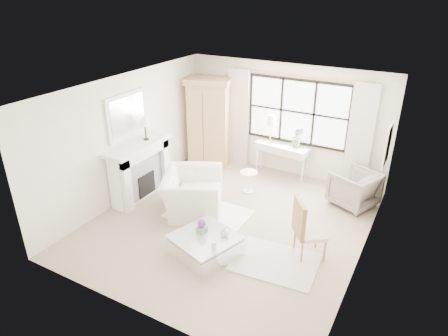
{
  "coord_description": "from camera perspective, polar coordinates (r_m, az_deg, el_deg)",
  "views": [
    {
      "loc": [
        3.18,
        -5.97,
        4.39
      ],
      "look_at": [
        -0.26,
        0.2,
        1.06
      ],
      "focal_mm": 32.0,
      "sensor_mm": 36.0,
      "label": 1
    }
  ],
  "objects": [
    {
      "name": "curtain_right",
      "position": [
        9.28,
        18.85,
        3.98
      ],
      "size": [
        0.55,
        0.1,
        2.47
      ],
      "primitive_type": "cube",
      "color": "silver",
      "rests_on": "ground"
    },
    {
      "name": "window_pane",
      "position": [
        9.58,
        10.45,
        7.89
      ],
      "size": [
        2.4,
        0.02,
        1.5
      ],
      "primitive_type": "cube",
      "color": "white",
      "rests_on": "wall_back"
    },
    {
      "name": "wall_front",
      "position": [
        5.45,
        -12.99,
        -9.37
      ],
      "size": [
        5.0,
        0.0,
        5.0
      ],
      "primitive_type": "plane",
      "rotation": [
        -1.57,
        0.0,
        0.0
      ],
      "color": "white",
      "rests_on": "ground"
    },
    {
      "name": "pillar_candle",
      "position": [
        6.69,
        -1.45,
        -10.93
      ],
      "size": [
        0.08,
        0.08,
        0.12
      ],
      "primitive_type": "cylinder",
      "color": "white",
      "rests_on": "coffee_table"
    },
    {
      "name": "coffee_table",
      "position": [
        7.12,
        -2.7,
        -11.02
      ],
      "size": [
        1.26,
        1.26,
        0.38
      ],
      "rotation": [
        0.0,
        0.0,
        -0.32
      ],
      "color": "white",
      "rests_on": "floor"
    },
    {
      "name": "rug_right",
      "position": [
        7.08,
        7.31,
        -13.19
      ],
      "size": [
        1.51,
        1.19,
        0.03
      ],
      "primitive_type": "cube",
      "rotation": [
        0.0,
        0.0,
        0.09
      ],
      "color": "silver",
      "rests_on": "floor"
    },
    {
      "name": "mirror_glass",
      "position": [
        8.59,
        -13.59,
        7.26
      ],
      "size": [
        0.02,
        1.0,
        0.8
      ],
      "primitive_type": "cube",
      "color": "silver",
      "rests_on": "wall_left"
    },
    {
      "name": "mirror_frame",
      "position": [
        8.61,
        -13.74,
        7.28
      ],
      "size": [
        0.05,
        1.15,
        0.95
      ],
      "primitive_type": "cube",
      "color": "silver",
      "rests_on": "wall_left"
    },
    {
      "name": "art_canvas",
      "position": [
        8.21,
        22.19,
        3.08
      ],
      "size": [
        0.01,
        0.52,
        0.72
      ],
      "primitive_type": "cube",
      "color": "beige",
      "rests_on": "wall_right"
    },
    {
      "name": "planter_box",
      "position": [
        7.07,
        -3.19,
        -8.78
      ],
      "size": [
        0.16,
        0.16,
        0.12
      ],
      "primitive_type": "cube",
      "rotation": [
        0.0,
        0.0,
        -0.06
      ],
      "color": "gray",
      "rests_on": "coffee_table"
    },
    {
      "name": "planter_flowers",
      "position": [
        7.0,
        -3.22,
        -7.87
      ],
      "size": [
        0.15,
        0.15,
        0.15
      ],
      "primitive_type": "sphere",
      "color": "#62317C",
      "rests_on": "planter_box"
    },
    {
      "name": "wall_back",
      "position": [
        9.77,
        8.71,
        6.81
      ],
      "size": [
        5.0,
        0.0,
        5.0
      ],
      "primitive_type": "plane",
      "rotation": [
        1.57,
        0.0,
        0.0
      ],
      "color": "white",
      "rests_on": "ground"
    },
    {
      "name": "rug_left",
      "position": [
        8.31,
        -2.18,
        -6.55
      ],
      "size": [
        1.61,
        1.14,
        0.03
      ],
      "primitive_type": "cube",
      "rotation": [
        0.0,
        0.0,
        0.0
      ],
      "color": "white",
      "rests_on": "floor"
    },
    {
      "name": "art_frame",
      "position": [
        8.21,
        22.32,
        3.05
      ],
      "size": [
        0.04,
        0.62,
        0.82
      ],
      "primitive_type": "cube",
      "color": "white",
      "rests_on": "wall_right"
    },
    {
      "name": "side_table",
      "position": [
        9.02,
        3.55,
        -1.57
      ],
      "size": [
        0.4,
        0.4,
        0.51
      ],
      "color": "white",
      "rests_on": "floor"
    },
    {
      "name": "wall_right",
      "position": [
        6.74,
        20.12,
        -3.26
      ],
      "size": [
        0.0,
        5.5,
        5.5
      ],
      "primitive_type": "plane",
      "rotation": [
        1.57,
        0.0,
        -1.57
      ],
      "color": "silver",
      "rests_on": "ground"
    },
    {
      "name": "window_frame",
      "position": [
        9.57,
        10.43,
        7.87
      ],
      "size": [
        2.5,
        0.04,
        1.5
      ],
      "primitive_type": null,
      "color": "black",
      "rests_on": "wall_back"
    },
    {
      "name": "french_chair",
      "position": [
        7.16,
        11.95,
        -10.12
      ],
      "size": [
        0.68,
        0.67,
        1.08
      ],
      "rotation": [
        0.0,
        0.0,
        2.2
      ],
      "color": "#A97647",
      "rests_on": "floor"
    },
    {
      "name": "orchid_plant",
      "position": [
        9.53,
        10.45,
        4.32
      ],
      "size": [
        0.29,
        0.24,
        0.51
      ],
      "primitive_type": "imported",
      "rotation": [
        0.0,
        0.0,
        0.06
      ],
      "color": "#58714B",
      "rests_on": "console_table"
    },
    {
      "name": "curtain_rod",
      "position": [
        9.31,
        10.74,
        12.91
      ],
      "size": [
        3.3,
        0.04,
        0.04
      ],
      "primitive_type": "cylinder",
      "rotation": [
        0.0,
        1.57,
        0.0
      ],
      "color": "#B0803D",
      "rests_on": "wall_back"
    },
    {
      "name": "club_armchair",
      "position": [
        8.24,
        -4.53,
        -3.61
      ],
      "size": [
        1.6,
        1.68,
        0.85
      ],
      "primitive_type": "imported",
      "rotation": [
        0.0,
        0.0,
        2.03
      ],
      "color": "white",
      "rests_on": "floor"
    },
    {
      "name": "coffee_vase",
      "position": [
        6.96,
        0.13,
        -9.09
      ],
      "size": [
        0.2,
        0.2,
        0.17
      ],
      "primitive_type": "imported",
      "rotation": [
        0.0,
        0.0,
        -0.33
      ],
      "color": "silver",
      "rests_on": "coffee_table"
    },
    {
      "name": "fireplace",
      "position": [
        8.91,
        -12.02,
        -0.18
      ],
      "size": [
        0.58,
        1.66,
        1.26
      ],
      "color": "white",
      "rests_on": "ground"
    },
    {
      "name": "console_table",
      "position": [
        9.88,
        8.24,
        1.14
      ],
      "size": [
        1.35,
        0.61,
        0.8
      ],
      "rotation": [
        0.0,
        0.0,
        -0.12
      ],
      "color": "white",
      "rests_on": "floor"
    },
    {
      "name": "mantel_lamp",
      "position": [
        8.69,
        -11.26,
        6.41
      ],
      "size": [
        0.22,
        0.22,
        0.51
      ],
      "color": "black",
      "rests_on": "fireplace"
    },
    {
      "name": "wall_left",
      "position": [
        8.78,
        -13.56,
        4.27
      ],
      "size": [
        0.0,
        5.5,
        5.5
      ],
      "primitive_type": "plane",
      "rotation": [
        1.57,
        0.0,
        1.57
      ],
      "color": "silver",
      "rests_on": "ground"
    },
    {
      "name": "armoire",
      "position": [
        10.24,
        -2.12,
        6.71
      ],
      "size": [
        1.26,
        0.96,
        2.24
      ],
      "rotation": [
        0.0,
        0.0,
        0.25
      ],
      "color": "tan",
      "rests_on": "floor"
    },
    {
      "name": "wingback_chair",
      "position": [
        8.9,
        18.07,
        -2.81
      ],
      "size": [
        1.12,
        1.11,
        0.78
      ],
      "primitive_type": "imported",
      "rotation": [
        0.0,
        0.0,
        -1.98
      ],
      "color": "gray",
      "rests_on": "floor"
    },
    {
      "name": "floor",
      "position": [
        8.06,
        0.93,
        -7.74
      ],
      "size": [
        5.5,
        5.5,
        0.0
      ],
      "primitive_type": "plane",
      "color": "tan",
      "rests_on": "ground"
    },
    {
      "name": "curtain_left",
      "position": [
        10.17,
        2.11,
        7.15
      ],
      "size": [
        0.55,
        0.1,
        2.47
      ],
      "primitive_type": "cube",
      "color": "beige",
      "rests_on": "ground"
    },
    {
      "name": "console_lamp",
      "position": [
        9.65,
        6.76,
        6.74
      ],
      "size": [
        0.28,
        0.28,
        0.69
      ],
      "color": "#B5813E",
      "rests_on": "console_table"
    },
    {
      "name": "ceiling",
      "position": [
        6.97,
        1.09,
        11.22
      ],
      "size": [
        5.5,
        5.5,
        0.0
      ],
      "primitive_type": "plane",
      "rotation": [
        3.14,
        0.0,
        0.0
      ],
      "color": "white",
      "rests_on": "ground"
    }
  ]
}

